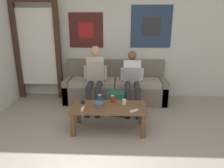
{
  "coord_description": "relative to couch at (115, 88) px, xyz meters",
  "views": [
    {
      "loc": [
        0.16,
        -1.85,
        1.8
      ],
      "look_at": [
        -0.0,
        1.82,
        0.64
      ],
      "focal_mm": 35.0,
      "sensor_mm": 36.0,
      "label": 1
    }
  ],
  "objects": [
    {
      "name": "couch",
      "position": [
        0.0,
        0.0,
        0.0
      ],
      "size": [
        2.16,
        0.71,
        0.86
      ],
      "color": "#70665B",
      "rests_on": "ground_plane"
    },
    {
      "name": "cell_phone",
      "position": [
        -0.51,
        -1.17,
        0.13
      ],
      "size": [
        0.09,
        0.15,
        0.01
      ],
      "color": "black",
      "rests_on": "coffee_table"
    },
    {
      "name": "coffee_table",
      "position": [
        -0.07,
        -1.31,
        0.05
      ],
      "size": [
        1.19,
        0.56,
        0.41
      ],
      "color": "brown",
      "rests_on": "ground_plane"
    },
    {
      "name": "game_controller_near_left",
      "position": [
        0.33,
        -1.49,
        0.13
      ],
      "size": [
        0.14,
        0.11,
        0.03
      ],
      "color": "white",
      "rests_on": "coffee_table"
    },
    {
      "name": "person_seated_adult",
      "position": [
        -0.39,
        -0.36,
        0.37
      ],
      "size": [
        0.47,
        0.85,
        1.22
      ],
      "color": "#2D2D33",
      "rests_on": "ground_plane"
    },
    {
      "name": "game_controller_near_right",
      "position": [
        -0.46,
        -1.45,
        0.13
      ],
      "size": [
        0.04,
        0.14,
        0.03
      ],
      "color": "white",
      "rests_on": "coffee_table"
    },
    {
      "name": "wall_back",
      "position": [
        -0.03,
        0.35,
        0.99
      ],
      "size": [
        10.0,
        0.07,
        2.55
      ],
      "color": "silver",
      "rests_on": "ground_plane"
    },
    {
      "name": "drink_can_red",
      "position": [
        -0.01,
        -1.15,
        0.18
      ],
      "size": [
        0.07,
        0.07,
        0.12
      ],
      "color": "maroon",
      "rests_on": "coffee_table"
    },
    {
      "name": "ceramic_bowl",
      "position": [
        -0.22,
        -1.31,
        0.16
      ],
      "size": [
        0.17,
        0.17,
        0.06
      ],
      "color": "#475B75",
      "rests_on": "coffee_table"
    },
    {
      "name": "backpack",
      "position": [
        0.05,
        -0.72,
        -0.08
      ],
      "size": [
        0.38,
        0.34,
        0.44
      ],
      "color": "#1E5642",
      "rests_on": "ground_plane"
    },
    {
      "name": "drink_can_blue",
      "position": [
        -0.23,
        -1.12,
        0.18
      ],
      "size": [
        0.07,
        0.07,
        0.12
      ],
      "color": "#28479E",
      "rests_on": "coffee_table"
    },
    {
      "name": "pillar_candle",
      "position": [
        0.18,
        -1.22,
        0.16
      ],
      "size": [
        0.06,
        0.06,
        0.1
      ],
      "color": "silver",
      "rests_on": "coffee_table"
    },
    {
      "name": "door_frame",
      "position": [
        -1.69,
        0.13,
        0.91
      ],
      "size": [
        1.0,
        0.1,
        2.15
      ],
      "color": "#382319",
      "rests_on": "ground_plane"
    },
    {
      "name": "person_seated_teen",
      "position": [
        0.35,
        -0.34,
        0.31
      ],
      "size": [
        0.47,
        0.99,
        1.1
      ],
      "color": "#2D2D33",
      "rests_on": "ground_plane"
    }
  ]
}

